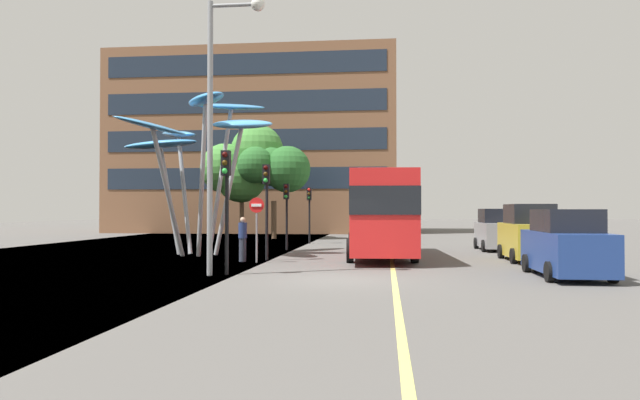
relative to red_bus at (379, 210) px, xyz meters
name	(u,v)px	position (x,y,z in m)	size (l,w,h in m)	color
ground	(316,281)	(-1.82, -8.47, -2.14)	(120.00, 240.00, 0.10)	#54514F
red_bus	(379,210)	(0.00, 0.00, 0.00)	(3.14, 10.27, 3.83)	red
leaf_sculpture	(195,133)	(-8.56, 0.41, 3.59)	(7.52, 8.99, 7.65)	#9EA0A5
traffic_light_kerb_near	(226,185)	(-4.81, -7.68, 0.78)	(0.28, 0.42, 3.98)	black
traffic_light_kerb_far	(266,191)	(-4.60, -2.28, 0.76)	(0.28, 0.42, 3.95)	black
traffic_light_island_mid	(286,202)	(-4.84, 4.02, 0.40)	(0.28, 0.42, 3.43)	black
traffic_light_opposite	(309,203)	(-4.43, 10.06, 0.43)	(0.28, 0.42, 3.48)	black
car_parked_near	(566,245)	(5.81, -7.11, -1.10)	(1.93, 4.48, 2.10)	navy
car_parked_mid	(529,235)	(6.07, -1.34, -1.01)	(1.97, 4.05, 2.32)	gold
car_parked_far	(497,231)	(5.97, 5.04, -1.09)	(1.91, 4.04, 2.14)	gray
street_lamp	(222,101)	(-4.91, -7.85, 3.45)	(1.86, 0.44, 8.82)	gray
tree_pavement_near	(244,165)	(-10.15, 16.59, 3.36)	(6.01, 4.66, 8.44)	brown
tree_pavement_far	(275,168)	(-7.57, 15.36, 3.01)	(5.14, 3.67, 6.67)	brown
pedestrian	(243,239)	(-5.45, -2.86, -1.19)	(0.34, 0.34, 1.79)	#2D3342
no_entry_sign	(257,219)	(-4.79, -3.29, -0.38)	(0.60, 0.12, 2.57)	gray
backdrop_building	(259,146)	(-12.04, 30.31, 6.28)	(26.51, 12.24, 16.73)	brown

